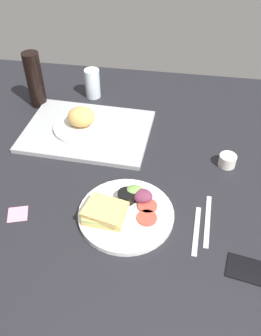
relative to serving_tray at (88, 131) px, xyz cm
name	(u,v)px	position (x,y,z in cm)	size (l,w,h in cm)	color
ground_plane	(123,186)	(17.36, -23.74, -2.30)	(190.00, 150.00, 3.00)	black
serving_tray	(88,131)	(0.00, 0.00, 0.00)	(45.00, 33.00, 1.60)	#9EA0A3
bread_plate_near	(81,122)	(-2.14, 0.26, 3.60)	(19.82, 19.82, 8.19)	white
plate_with_salad	(124,211)	(20.05, -36.37, 0.96)	(27.26, 27.26, 5.40)	white
drinking_glass	(93,83)	(-3.91, 25.19, 5.17)	(6.11, 6.11, 11.94)	silver
soda_bottle	(35,80)	(-24.12, 15.56, 10.15)	(6.40, 6.40, 21.91)	black
espresso_cup	(227,160)	(49.74, -9.83, 1.20)	(5.60, 5.60, 4.00)	silver
fork	(197,230)	(40.72, -38.79, -0.55)	(17.00, 1.40, 0.50)	#B7B7BC
knife	(208,220)	(43.72, -34.79, -0.55)	(19.00, 1.40, 0.50)	#B7B7BC
cell_phone	(256,272)	(55.70, -49.42, -0.40)	(14.40, 7.20, 0.80)	black
sticky_note	(18,214)	(-10.19, -41.10, -0.74)	(5.60, 5.60, 0.12)	pink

